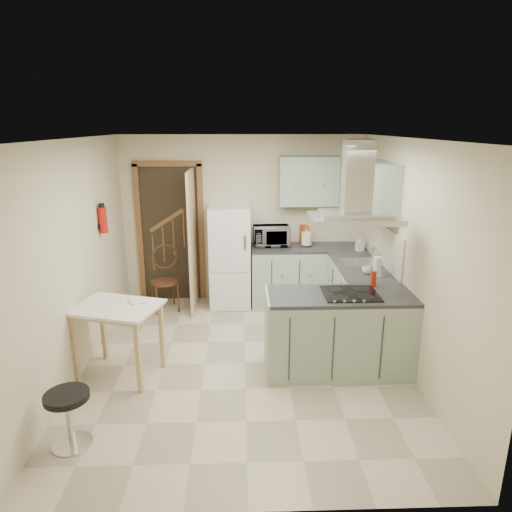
{
  "coord_description": "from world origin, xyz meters",
  "views": [
    {
      "loc": [
        -0.03,
        -4.69,
        2.64
      ],
      "look_at": [
        0.14,
        0.45,
        1.15
      ],
      "focal_mm": 32.0,
      "sensor_mm": 36.0,
      "label": 1
    }
  ],
  "objects_px": {
    "stool": "(69,419)",
    "microwave": "(271,236)",
    "peninsula": "(339,333)",
    "bentwood_chair": "(165,282)",
    "fridge": "(230,257)",
    "drop_leaf_table": "(119,341)",
    "extractor_hood": "(355,218)"
  },
  "relations": [
    {
      "from": "microwave",
      "to": "drop_leaf_table",
      "type": "bearing_deg",
      "value": -133.87
    },
    {
      "from": "stool",
      "to": "microwave",
      "type": "height_order",
      "value": "microwave"
    },
    {
      "from": "stool",
      "to": "microwave",
      "type": "distance_m",
      "value": 3.82
    },
    {
      "from": "fridge",
      "to": "microwave",
      "type": "relative_size",
      "value": 2.86
    },
    {
      "from": "peninsula",
      "to": "drop_leaf_table",
      "type": "relative_size",
      "value": 1.81
    },
    {
      "from": "peninsula",
      "to": "stool",
      "type": "bearing_deg",
      "value": -155.4
    },
    {
      "from": "extractor_hood",
      "to": "drop_leaf_table",
      "type": "xyz_separation_m",
      "value": [
        -2.48,
        -0.01,
        -1.32
      ]
    },
    {
      "from": "peninsula",
      "to": "stool",
      "type": "relative_size",
      "value": 3.11
    },
    {
      "from": "fridge",
      "to": "microwave",
      "type": "xyz_separation_m",
      "value": [
        0.62,
        0.08,
        0.3
      ]
    },
    {
      "from": "bentwood_chair",
      "to": "fridge",
      "type": "bearing_deg",
      "value": -9.45
    },
    {
      "from": "fridge",
      "to": "peninsula",
      "type": "xyz_separation_m",
      "value": [
        1.22,
        -1.98,
        -0.3
      ]
    },
    {
      "from": "peninsula",
      "to": "extractor_hood",
      "type": "distance_m",
      "value": 1.27
    },
    {
      "from": "bentwood_chair",
      "to": "peninsula",
      "type": "bearing_deg",
      "value": -60.19
    },
    {
      "from": "extractor_hood",
      "to": "bentwood_chair",
      "type": "relative_size",
      "value": 1.03
    },
    {
      "from": "fridge",
      "to": "drop_leaf_table",
      "type": "relative_size",
      "value": 1.75
    },
    {
      "from": "bentwood_chair",
      "to": "microwave",
      "type": "bearing_deg",
      "value": -11.01
    },
    {
      "from": "extractor_hood",
      "to": "stool",
      "type": "xyz_separation_m",
      "value": [
        -2.62,
        -1.15,
        -1.47
      ]
    },
    {
      "from": "extractor_hood",
      "to": "microwave",
      "type": "distance_m",
      "value": 2.28
    },
    {
      "from": "drop_leaf_table",
      "to": "bentwood_chair",
      "type": "relative_size",
      "value": 0.98
    },
    {
      "from": "microwave",
      "to": "peninsula",
      "type": "bearing_deg",
      "value": -76.98
    },
    {
      "from": "drop_leaf_table",
      "to": "microwave",
      "type": "relative_size",
      "value": 1.64
    },
    {
      "from": "microwave",
      "to": "stool",
      "type": "bearing_deg",
      "value": -124.18
    },
    {
      "from": "extractor_hood",
      "to": "bentwood_chair",
      "type": "xyz_separation_m",
      "value": [
        -2.28,
        1.79,
        -1.28
      ]
    },
    {
      "from": "peninsula",
      "to": "bentwood_chair",
      "type": "relative_size",
      "value": 1.77
    },
    {
      "from": "drop_leaf_table",
      "to": "microwave",
      "type": "xyz_separation_m",
      "value": [
        1.77,
        2.07,
        0.64
      ]
    },
    {
      "from": "drop_leaf_table",
      "to": "bentwood_chair",
      "type": "distance_m",
      "value": 1.81
    },
    {
      "from": "fridge",
      "to": "stool",
      "type": "xyz_separation_m",
      "value": [
        -1.29,
        -3.13,
        -0.5
      ]
    },
    {
      "from": "stool",
      "to": "bentwood_chair",
      "type": "bearing_deg",
      "value": 83.37
    },
    {
      "from": "fridge",
      "to": "bentwood_chair",
      "type": "relative_size",
      "value": 1.72
    },
    {
      "from": "fridge",
      "to": "drop_leaf_table",
      "type": "height_order",
      "value": "fridge"
    },
    {
      "from": "extractor_hood",
      "to": "drop_leaf_table",
      "type": "relative_size",
      "value": 1.05
    },
    {
      "from": "peninsula",
      "to": "microwave",
      "type": "xyz_separation_m",
      "value": [
        -0.61,
        2.06,
        0.6
      ]
    }
  ]
}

